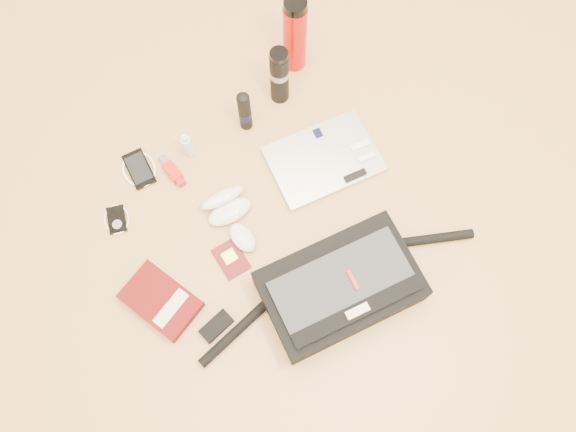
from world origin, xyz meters
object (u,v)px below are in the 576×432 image
(messenger_bag, at_px, (339,287))
(book, at_px, (161,300))
(thermos_red, at_px, (295,35))
(laptop, at_px, (324,159))
(thermos_black, at_px, (279,76))

(messenger_bag, height_order, book, messenger_bag)
(book, xyz_separation_m, thermos_red, (0.82, 0.40, 0.13))
(laptop, distance_m, thermos_red, 0.41)
(messenger_bag, distance_m, laptop, 0.43)
(thermos_black, bearing_deg, thermos_red, 30.99)
(laptop, height_order, book, book)
(messenger_bag, relative_size, thermos_red, 2.97)
(laptop, distance_m, book, 0.66)
(messenger_bag, bearing_deg, thermos_red, 73.30)
(laptop, relative_size, book, 1.59)
(book, bearing_deg, thermos_black, 10.56)
(thermos_black, relative_size, thermos_red, 0.80)
(messenger_bag, bearing_deg, thermos_black, 79.05)
(messenger_bag, height_order, laptop, messenger_bag)
(laptop, bearing_deg, book, -161.40)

